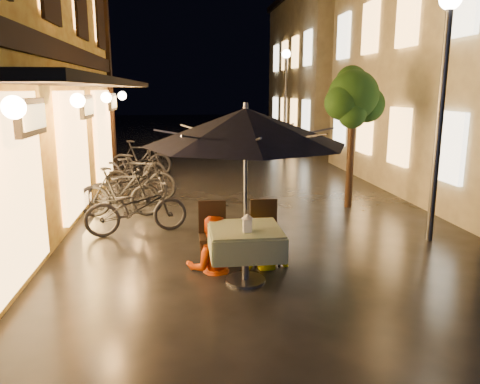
{
  "coord_description": "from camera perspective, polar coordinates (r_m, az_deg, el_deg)",
  "views": [
    {
      "loc": [
        -1.34,
        -5.49,
        2.63
      ],
      "look_at": [
        -0.51,
        1.17,
        1.15
      ],
      "focal_mm": 35.0,
      "sensor_mm": 36.0,
      "label": 1
    }
  ],
  "objects": [
    {
      "name": "ground",
      "position": [
        6.23,
        6.11,
        -12.59
      ],
      "size": [
        90.0,
        90.0,
        0.0
      ],
      "primitive_type": "plane",
      "color": "black",
      "rests_on": "ground"
    },
    {
      "name": "east_building_far",
      "position": [
        25.12,
        13.92,
        14.4
      ],
      "size": [
        7.3,
        10.3,
        7.3
      ],
      "color": "#C1B897",
      "rests_on": "ground"
    },
    {
      "name": "street_tree",
      "position": [
        10.69,
        13.7,
        10.95
      ],
      "size": [
        1.43,
        1.2,
        3.15
      ],
      "color": "black",
      "rests_on": "ground"
    },
    {
      "name": "streetlamp_near",
      "position": [
        8.66,
        23.62,
        13.33
      ],
      "size": [
        0.36,
        0.36,
        4.23
      ],
      "color": "#59595E",
      "rests_on": "ground"
    },
    {
      "name": "streetlamp_far",
      "position": [
        19.97,
        5.58,
        13.18
      ],
      "size": [
        0.36,
        0.36,
        4.23
      ],
      "color": "#59595E",
      "rests_on": "ground"
    },
    {
      "name": "cafe_table",
      "position": [
        6.45,
        0.66,
        -6.03
      ],
      "size": [
        0.99,
        0.99,
        0.78
      ],
      "color": "#59595E",
      "rests_on": "ground"
    },
    {
      "name": "patio_umbrella",
      "position": [
        6.14,
        0.7,
        7.94
      ],
      "size": [
        2.71,
        2.71,
        2.46
      ],
      "color": "#59595E",
      "rests_on": "ground"
    },
    {
      "name": "cafe_chair_left",
      "position": [
        7.12,
        -3.34,
        -4.66
      ],
      "size": [
        0.42,
        0.42,
        0.97
      ],
      "color": "black",
      "rests_on": "ground"
    },
    {
      "name": "cafe_chair_right",
      "position": [
        7.22,
        3.03,
        -4.44
      ],
      "size": [
        0.42,
        0.42,
        0.97
      ],
      "color": "black",
      "rests_on": "ground"
    },
    {
      "name": "table_lantern",
      "position": [
        6.18,
        0.9,
        -3.64
      ],
      "size": [
        0.16,
        0.16,
        0.25
      ],
      "color": "white",
      "rests_on": "cafe_table"
    },
    {
      "name": "person_orange",
      "position": [
        6.84,
        -3.49,
        -3.06
      ],
      "size": [
        0.79,
        0.62,
        1.61
      ],
      "primitive_type": "imported",
      "rotation": [
        0.0,
        0.0,
        3.15
      ],
      "color": "#C43800",
      "rests_on": "ground"
    },
    {
      "name": "person_yellow",
      "position": [
        6.95,
        3.21,
        -3.8
      ],
      "size": [
        0.94,
        0.61,
        1.38
      ],
      "primitive_type": "imported",
      "rotation": [
        0.0,
        0.0,
        3.25
      ],
      "color": "#EED000",
      "rests_on": "ground"
    },
    {
      "name": "bicycle_0",
      "position": [
        8.83,
        -12.51,
        -1.88
      ],
      "size": [
        1.97,
        1.07,
        0.98
      ],
      "primitive_type": "imported",
      "rotation": [
        0.0,
        0.0,
        1.8
      ],
      "color": "black",
      "rests_on": "ground"
    },
    {
      "name": "bicycle_1",
      "position": [
        10.09,
        -14.41,
        0.0
      ],
      "size": [
        1.78,
        0.59,
        1.06
      ],
      "primitive_type": "imported",
      "rotation": [
        0.0,
        0.0,
        1.52
      ],
      "color": "black",
      "rests_on": "ground"
    },
    {
      "name": "bicycle_2",
      "position": [
        10.87,
        -13.52,
        0.69
      ],
      "size": [
        1.95,
        1.22,
        0.97
      ],
      "primitive_type": "imported",
      "rotation": [
        0.0,
        0.0,
        1.91
      ],
      "color": "black",
      "rests_on": "ground"
    },
    {
      "name": "bicycle_3",
      "position": [
        11.54,
        -12.11,
        1.77
      ],
      "size": [
        1.91,
        1.1,
        1.1
      ],
      "primitive_type": "imported",
      "rotation": [
        0.0,
        0.0,
        1.23
      ],
      "color": "black",
      "rests_on": "ground"
    },
    {
      "name": "bicycle_4",
      "position": [
        13.55,
        -13.0,
        3.04
      ],
      "size": [
        1.96,
        0.86,
        1.0
      ],
      "primitive_type": "imported",
      "rotation": [
        0.0,
        0.0,
        1.46
      ],
      "color": "#222229",
      "rests_on": "ground"
    },
    {
      "name": "bicycle_5",
      "position": [
        14.63,
        -12.01,
        4.01
      ],
      "size": [
        1.89,
        0.62,
        1.12
      ],
      "primitive_type": "imported",
      "rotation": [
        0.0,
        0.0,
        1.52
      ],
      "color": "black",
      "rests_on": "ground"
    }
  ]
}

